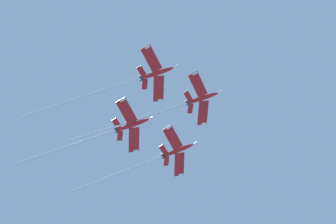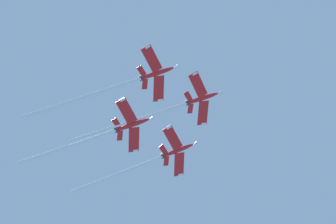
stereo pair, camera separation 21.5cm
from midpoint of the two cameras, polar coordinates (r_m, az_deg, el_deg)
name	(u,v)px [view 1 (the left image)]	position (r m, az deg, el deg)	size (l,w,h in m)	color
jet_lead	(171,108)	(182.36, 0.37, 0.39)	(41.23, 36.00, 20.61)	red
jet_left_wing	(157,158)	(186.31, -1.11, -4.93)	(34.45, 31.79, 18.25)	red
jet_right_wing	(122,85)	(174.80, -4.89, 2.88)	(39.19, 35.44, 19.90)	red
jet_slot	(106,134)	(177.85, -6.58, -2.32)	(34.55, 31.25, 16.89)	red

